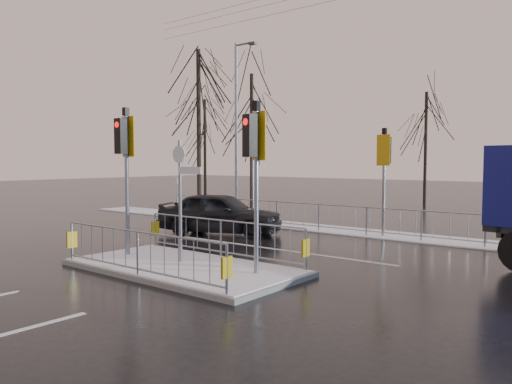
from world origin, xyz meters
The scene contains 11 objects.
ground centered at (0.00, 0.00, 0.00)m, with size 120.00×120.00×0.00m, color black.
snow_verge centered at (0.00, 8.60, 0.02)m, with size 30.00×2.00×0.04m, color white.
lane_markings centered at (0.00, -0.33, 0.00)m, with size 8.00×11.38×0.01m.
traffic_island centered at (-0.01, 0.01, 0.39)m, with size 6.00×3.04×4.15m.
far_kerb_fixtures centered at (0.29, 8.09, 1.02)m, with size 18.00×0.65×3.83m.
car_far_lane centered at (-3.45, 5.08, 0.78)m, with size 1.84×4.58×1.56m, color black.
tree_near_a centered at (-10.50, 11.00, 6.11)m, with size 4.75×4.75×8.97m.
tree_near_b centered at (-8.00, 12.50, 5.15)m, with size 4.00×4.00×7.55m.
tree_near_c centered at (-12.50, 13.50, 4.50)m, with size 3.50×3.50×6.61m.
tree_far_a centered at (-2.00, 22.00, 4.82)m, with size 3.75×3.75×7.08m.
street_lamp_left centered at (-6.43, 9.50, 4.49)m, with size 1.25×0.18×8.20m.
Camera 1 is at (9.03, -8.39, 2.71)m, focal length 35.00 mm.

